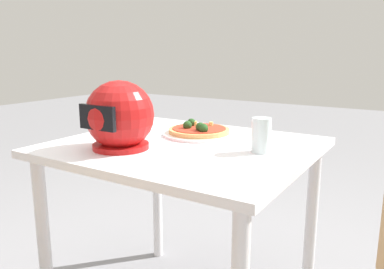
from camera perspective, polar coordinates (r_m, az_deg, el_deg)
name	(u,v)px	position (r m, az deg, el deg)	size (l,w,h in m)	color
dining_table	(184,170)	(1.54, -1.15, -5.21)	(0.96, 0.85, 0.78)	white
pizza_plate	(199,134)	(1.65, 1.06, 0.07)	(0.31, 0.31, 0.01)	white
pizza	(199,130)	(1.65, 0.98, 0.74)	(0.26, 0.26, 0.05)	tan
motorcycle_helmet	(120,117)	(1.43, -10.68, 2.63)	(0.25, 0.25, 0.25)	#B21414
drinking_glass	(261,135)	(1.39, 10.21, -0.11)	(0.07, 0.07, 0.13)	silver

